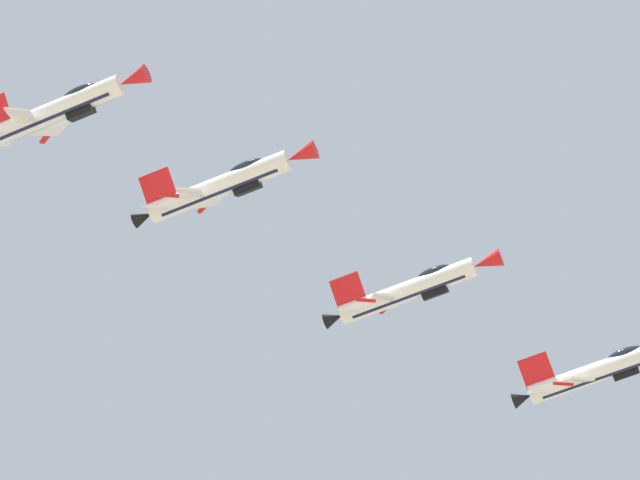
{
  "coord_description": "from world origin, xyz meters",
  "views": [
    {
      "loc": [
        4.04,
        -7.59,
        1.64
      ],
      "look_at": [
        30.47,
        36.49,
        102.16
      ],
      "focal_mm": 77.33,
      "sensor_mm": 36.0,
      "label": 1
    }
  ],
  "objects_px": {
    "fighter_jet_left_wing": "(411,290)",
    "fighter_jet_right_wing": "(222,186)",
    "fighter_jet_left_outer": "(57,111)",
    "fighter_jet_lead": "(601,371)"
  },
  "relations": [
    {
      "from": "fighter_jet_left_wing",
      "to": "fighter_jet_right_wing",
      "type": "distance_m",
      "value": 18.67
    },
    {
      "from": "fighter_jet_lead",
      "to": "fighter_jet_right_wing",
      "type": "distance_m",
      "value": 35.64
    },
    {
      "from": "fighter_jet_lead",
      "to": "fighter_jet_right_wing",
      "type": "bearing_deg",
      "value": -38.99
    },
    {
      "from": "fighter_jet_lead",
      "to": "fighter_jet_left_outer",
      "type": "height_order",
      "value": "fighter_jet_left_outer"
    },
    {
      "from": "fighter_jet_right_wing",
      "to": "fighter_jet_left_outer",
      "type": "xyz_separation_m",
      "value": [
        -14.05,
        2.37,
        3.02
      ]
    },
    {
      "from": "fighter_jet_lead",
      "to": "fighter_jet_left_outer",
      "type": "distance_m",
      "value": 49.99
    },
    {
      "from": "fighter_jet_left_wing",
      "to": "fighter_jet_left_outer",
      "type": "relative_size",
      "value": 1.0
    },
    {
      "from": "fighter_jet_left_outer",
      "to": "fighter_jet_lead",
      "type": "bearing_deg",
      "value": 139.15
    },
    {
      "from": "fighter_jet_lead",
      "to": "fighter_jet_right_wing",
      "type": "xyz_separation_m",
      "value": [
        -35.57,
        1.9,
        1.18
      ]
    },
    {
      "from": "fighter_jet_lead",
      "to": "fighter_jet_left_wing",
      "type": "xyz_separation_m",
      "value": [
        -17.01,
        2.93,
        2.82
      ]
    }
  ]
}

